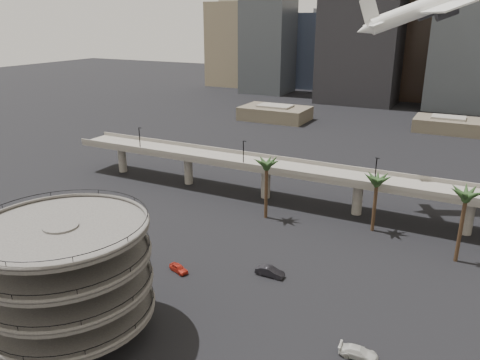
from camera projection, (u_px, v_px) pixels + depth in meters
The scene contains 10 objects.
ground at pixel (170, 345), 61.89m from camera, with size 700.00×700.00×0.00m, color black.
parking_ramp at pixel (67, 270), 60.93m from camera, with size 22.20×22.20×17.35m.
overpass at pixel (310, 175), 105.68m from camera, with size 130.00×9.30×14.70m.
palm_trees at pixel (406, 183), 88.77m from camera, with size 54.40×18.40×14.00m.
low_buildings at pixel (403, 124), 177.49m from camera, with size 135.00×27.50×6.80m.
skyline at pixel (456, 18), 224.25m from camera, with size 269.00×86.00×112.23m.
airborne_jet at pixel (436, 4), 95.75m from camera, with size 31.02×29.07×14.68m.
car_a at pixel (179, 268), 79.53m from camera, with size 1.58×3.94×1.34m, color #B52719.
car_b at pixel (270, 272), 78.20m from camera, with size 1.71×4.90×1.62m, color black.
car_c at pixel (358, 352), 59.44m from camera, with size 2.02×4.96×1.44m, color silver.
Camera 1 is at (31.71, -41.38, 40.94)m, focal length 35.00 mm.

